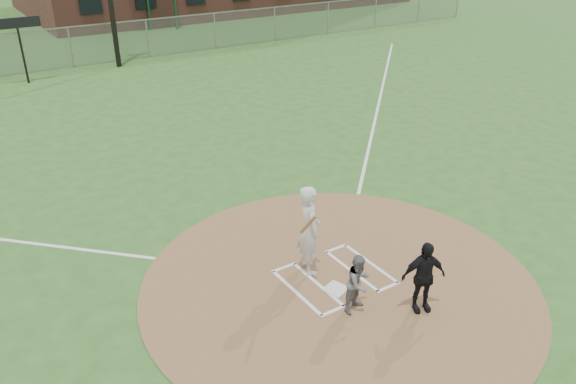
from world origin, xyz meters
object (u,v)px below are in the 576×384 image
home_plate (336,289)px  catcher (359,283)px  batter_at_plate (309,229)px  umpire (423,277)px

home_plate → catcher: bearing=-91.9°
home_plate → catcher: catcher is taller
batter_at_plate → catcher: bearing=-88.8°
home_plate → batter_at_plate: size_ratio=0.22×
home_plate → batter_at_plate: bearing=93.7°
home_plate → batter_at_plate: (-0.06, 0.92, 1.00)m
catcher → umpire: (1.03, -0.68, 0.15)m
catcher → umpire: bearing=-47.9°
batter_at_plate → home_plate: bearing=-86.3°
home_plate → umpire: umpire is taller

